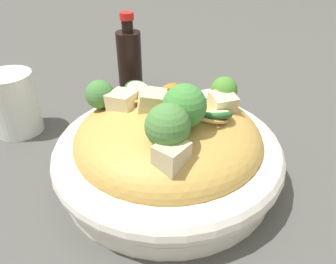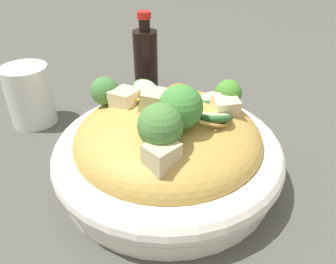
% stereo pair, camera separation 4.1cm
% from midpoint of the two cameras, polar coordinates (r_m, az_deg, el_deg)
% --- Properties ---
extents(ground_plane, '(3.00, 3.00, 0.00)m').
position_cam_midpoint_polar(ground_plane, '(0.45, -2.62, -7.34)').
color(ground_plane, '#474844').
extents(serving_bowl, '(0.29, 0.29, 0.06)m').
position_cam_midpoint_polar(serving_bowl, '(0.43, -2.73, -4.23)').
color(serving_bowl, white).
rests_on(serving_bowl, ground_plane).
extents(noodle_heap, '(0.23, 0.23, 0.09)m').
position_cam_midpoint_polar(noodle_heap, '(0.42, -2.80, -0.98)').
color(noodle_heap, '#BB9345').
rests_on(noodle_heap, serving_bowl).
extents(broccoli_florets, '(0.17, 0.18, 0.07)m').
position_cam_midpoint_polar(broccoli_florets, '(0.37, -2.93, 3.94)').
color(broccoli_florets, '#98B871').
rests_on(broccoli_florets, serving_bowl).
extents(carrot_coins, '(0.08, 0.11, 0.04)m').
position_cam_midpoint_polar(carrot_coins, '(0.44, -4.52, 6.12)').
color(carrot_coins, orange).
rests_on(carrot_coins, serving_bowl).
extents(zucchini_slices, '(0.10, 0.18, 0.03)m').
position_cam_midpoint_polar(zucchini_slices, '(0.42, 0.91, 5.10)').
color(zucchini_slices, beige).
rests_on(zucchini_slices, serving_bowl).
extents(chicken_chunks, '(0.16, 0.15, 0.04)m').
position_cam_midpoint_polar(chicken_chunks, '(0.39, -3.78, 3.20)').
color(chicken_chunks, beige).
rests_on(chicken_chunks, serving_bowl).
extents(soy_sauce_bottle, '(0.05, 0.05, 0.15)m').
position_cam_midpoint_polar(soy_sauce_bottle, '(0.64, -8.46, 11.73)').
color(soy_sauce_bottle, black).
rests_on(soy_sauce_bottle, ground_plane).
extents(drinking_glass, '(0.07, 0.07, 0.10)m').
position_cam_midpoint_polar(drinking_glass, '(0.58, -26.76, 4.34)').
color(drinking_glass, silver).
rests_on(drinking_glass, ground_plane).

